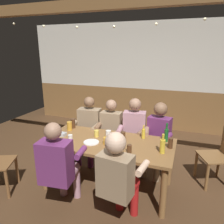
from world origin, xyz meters
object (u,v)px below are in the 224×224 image
at_px(person_4, 58,163).
at_px(bottle_2, 163,146).
at_px(bottle_1, 143,133).
at_px(pint_glass_8, 73,123).
at_px(pint_glass_0, 96,133).
at_px(pint_glass_2, 170,143).
at_px(person_0, 89,126).
at_px(person_2, 134,132).
at_px(person_1, 110,130).
at_px(person_3, 157,135).
at_px(person_5, 118,175).
at_px(table_candle, 120,144).
at_px(condiment_caddy, 61,134).
at_px(bottle_0, 166,134).
at_px(pint_glass_3, 123,135).
at_px(pint_glass_5, 106,141).
at_px(plate_0, 91,142).
at_px(pint_glass_6, 70,126).
at_px(pint_glass_4, 129,149).
at_px(chair_empty_near_right, 220,155).
at_px(pint_glass_7, 108,135).
at_px(pint_glass_1, 70,138).
at_px(dining_table, 107,148).

relative_size(person_4, bottle_2, 4.70).
xyz_separation_m(bottle_1, pint_glass_8, (-1.22, 0.04, -0.00)).
distance_m(pint_glass_0, pint_glass_2, 1.10).
distance_m(person_0, person_2, 0.86).
relative_size(person_1, person_3, 0.98).
bearing_deg(bottle_2, person_5, -124.65).
bearing_deg(table_candle, condiment_caddy, 175.94).
relative_size(person_2, bottle_0, 4.52).
xyz_separation_m(pint_glass_3, pint_glass_5, (-0.17, -0.27, -0.00)).
height_order(plate_0, pint_glass_6, pint_glass_6).
bearing_deg(condiment_caddy, pint_glass_4, -9.63).
bearing_deg(person_0, pint_glass_6, 69.14).
distance_m(bottle_2, pint_glass_3, 0.68).
height_order(person_1, pint_glass_6, person_1).
distance_m(chair_empty_near_right, pint_glass_7, 1.74).
xyz_separation_m(person_3, pint_glass_1, (-1.13, -0.85, 0.12)).
distance_m(bottle_0, pint_glass_5, 0.88).
relative_size(person_3, plate_0, 5.42).
height_order(pint_glass_3, pint_glass_8, pint_glass_8).
height_order(pint_glass_0, pint_glass_1, same).
xyz_separation_m(person_1, bottle_0, (1.00, -0.37, 0.20)).
bearing_deg(pint_glass_1, person_3, 37.01).
bearing_deg(pint_glass_6, bottle_0, 3.03).
distance_m(bottle_2, pint_glass_0, 1.04).
relative_size(pint_glass_3, pint_glass_4, 0.94).
xyz_separation_m(bottle_2, pint_glass_1, (-1.29, -0.08, -0.05)).
bearing_deg(person_0, pint_glass_1, 92.08).
bearing_deg(person_1, condiment_caddy, 50.40).
distance_m(dining_table, person_2, 0.71).
bearing_deg(person_5, pint_glass_3, 112.16).
height_order(person_5, bottle_2, person_5).
height_order(dining_table, pint_glass_4, pint_glass_4).
distance_m(person_4, pint_glass_1, 0.52).
distance_m(person_5, chair_empty_near_right, 1.82).
height_order(person_0, bottle_0, person_0).
xyz_separation_m(person_0, pint_glass_1, (0.13, -0.86, 0.13)).
xyz_separation_m(pint_glass_1, pint_glass_3, (0.68, 0.37, 0.00)).
bearing_deg(person_0, bottle_1, 154.14).
relative_size(person_0, pint_glass_7, 8.78).
distance_m(bottle_1, pint_glass_6, 1.22).
relative_size(bottle_0, pint_glass_2, 1.90).
relative_size(person_0, pint_glass_0, 11.85).
bearing_deg(person_3, pint_glass_6, 28.82).
distance_m(dining_table, pint_glass_8, 0.84).
relative_size(dining_table, condiment_caddy, 13.52).
bearing_deg(pint_glass_3, table_candle, -80.08).
relative_size(plate_0, pint_glass_7, 1.62).
bearing_deg(pint_glass_7, person_4, -116.22).
bearing_deg(pint_glass_8, pint_glass_6, -89.19).
bearing_deg(pint_glass_5, chair_empty_near_right, 25.68).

